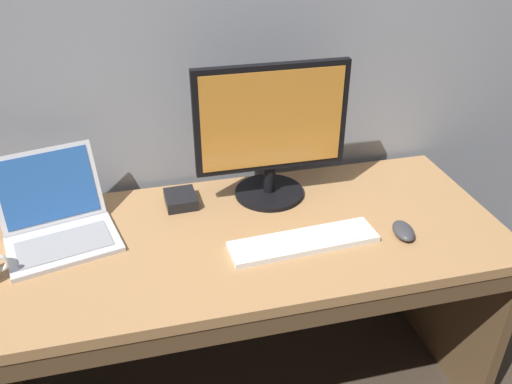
% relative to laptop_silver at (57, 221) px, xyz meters
% --- Properties ---
extents(desk, '(1.66, 0.68, 0.72)m').
position_rel_laptop_silver_xyz_m(desk, '(0.52, -0.13, -0.24)').
color(desk, '#A87A4C').
rests_on(desk, ground).
extents(laptop_silver, '(0.38, 0.38, 0.23)m').
position_rel_laptop_silver_xyz_m(laptop_silver, '(0.00, 0.00, 0.00)').
color(laptop_silver, silver).
rests_on(laptop_silver, desk).
extents(external_monitor, '(0.50, 0.24, 0.46)m').
position_rel_laptop_silver_xyz_m(external_monitor, '(0.68, 0.07, 0.19)').
color(external_monitor, black).
rests_on(external_monitor, desk).
extents(wired_keyboard, '(0.45, 0.14, 0.02)m').
position_rel_laptop_silver_xyz_m(wired_keyboard, '(0.71, -0.22, -0.04)').
color(wired_keyboard, white).
rests_on(wired_keyboard, desk).
extents(computer_mouse, '(0.07, 0.11, 0.03)m').
position_rel_laptop_silver_xyz_m(computer_mouse, '(1.02, -0.25, -0.04)').
color(computer_mouse, '#38383D').
rests_on(computer_mouse, desk).
extents(external_drive_box, '(0.11, 0.12, 0.04)m').
position_rel_laptop_silver_xyz_m(external_drive_box, '(0.38, 0.09, -0.04)').
color(external_drive_box, black).
rests_on(external_drive_box, desk).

